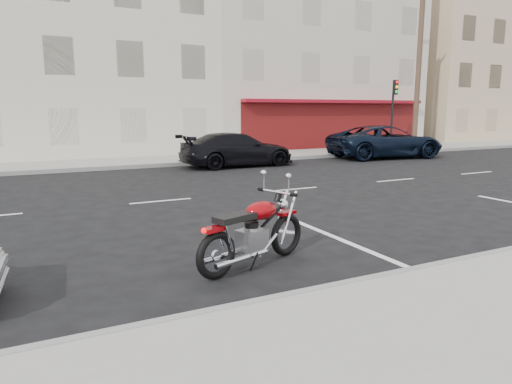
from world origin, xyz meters
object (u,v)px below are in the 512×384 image
at_px(utility_pole, 419,67).
at_px(traffic_light, 393,106).
at_px(suv_far, 385,142).
at_px(motorcycle, 287,225).
at_px(fire_hydrant, 369,143).
at_px(car_far, 237,150).

xyz_separation_m(utility_pole, traffic_light, (-2.00, -0.27, -2.18)).
relative_size(traffic_light, suv_far, 0.67).
distance_m(traffic_light, motorcycle, 20.22).
bearing_deg(motorcycle, suv_far, 23.44).
xyz_separation_m(fire_hydrant, motorcycle, (-13.31, -13.78, -0.03)).
relative_size(utility_pole, fire_hydrant, 12.50).
height_order(suv_far, car_far, suv_far).
xyz_separation_m(utility_pole, motorcycle, (-16.81, -13.88, -4.24)).
xyz_separation_m(traffic_light, fire_hydrant, (-1.50, 0.17, -2.03)).
distance_m(traffic_light, suv_far, 4.19).
height_order(utility_pole, car_far, utility_pole).
xyz_separation_m(fire_hydrant, suv_far, (-1.29, -2.74, 0.26)).
bearing_deg(motorcycle, fire_hydrant, 26.88).
distance_m(utility_pole, fire_hydrant, 5.48).
height_order(fire_hydrant, car_far, car_far).
xyz_separation_m(traffic_light, car_far, (-10.70, -2.47, -1.86)).
relative_size(traffic_light, fire_hydrant, 5.28).
xyz_separation_m(traffic_light, motorcycle, (-14.81, -13.62, -2.06)).
bearing_deg(suv_far, car_far, 96.12).
height_order(traffic_light, fire_hydrant, traffic_light).
height_order(motorcycle, suv_far, suv_far).
bearing_deg(car_far, traffic_light, -78.29).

